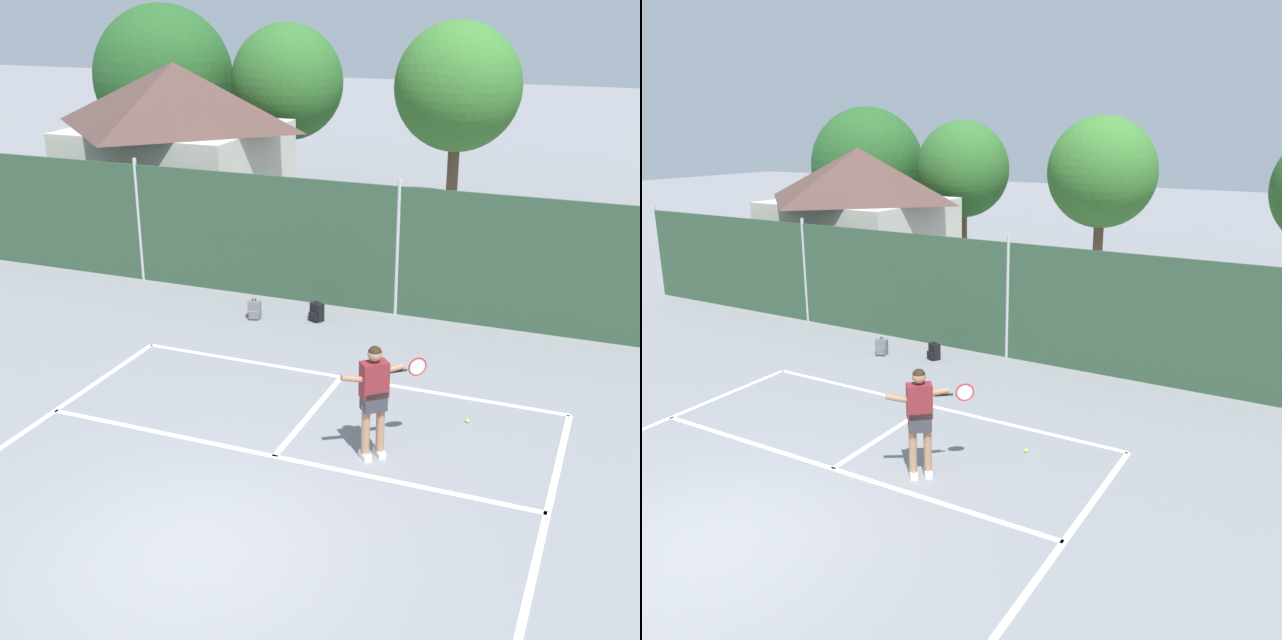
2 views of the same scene
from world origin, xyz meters
TOP-DOWN VIEW (x-y plane):
  - ground_plane at (0.00, 0.00)m, footprint 120.00×120.00m
  - court_markings at (0.00, 0.65)m, footprint 8.30×11.10m
  - chainlink_fence at (0.00, 9.00)m, footprint 26.09×0.09m
  - clubhouse_building at (-8.00, 13.49)m, footprint 5.76×5.44m
  - treeline_backdrop at (-1.02, 18.16)m, footprint 27.18×4.46m
  - tennis_player at (1.41, 3.02)m, footprint 1.06×1.05m
  - tennis_ball at (2.54, 4.63)m, footprint 0.07×0.07m
  - backpack_grey at (-2.78, 7.60)m, footprint 0.32×0.31m
  - backpack_black at (-1.47, 7.97)m, footprint 0.33×0.33m

SIDE VIEW (x-z plane):
  - ground_plane at x=0.00m, z-range 0.00..0.00m
  - court_markings at x=0.00m, z-range 0.00..0.01m
  - tennis_ball at x=2.54m, z-range 0.00..0.07m
  - backpack_grey at x=-2.78m, z-range -0.04..0.42m
  - backpack_black at x=-1.47m, z-range -0.04..0.42m
  - tennis_player at x=1.41m, z-range 0.18..2.04m
  - chainlink_fence at x=0.00m, z-range -0.07..2.94m
  - clubhouse_building at x=-8.00m, z-range 0.09..4.91m
  - treeline_backdrop at x=-1.02m, z-range 0.71..7.04m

